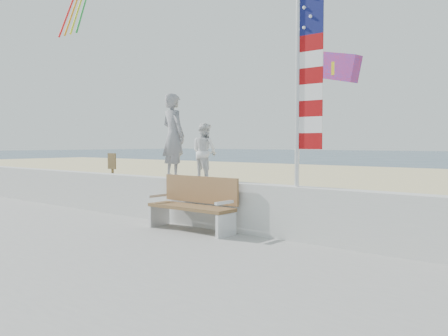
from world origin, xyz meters
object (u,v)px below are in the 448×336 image
Objects in this scene: adult at (173,136)px; bench at (194,203)px; child at (204,152)px; flag at (304,70)px.

bench is (1.00, -0.45, -1.26)m from adult.
child is 2.58m from flag.
child is (0.86, 0.00, -0.32)m from adult.
flag is (2.05, 0.45, 2.30)m from bench.
child is 0.62× the size of bench.
adult is at bearing 179.99° from flag.
bench is 3.12m from flag.
bench is at bearing 167.33° from adult.
child reaches higher than bench.
child is 1.06m from bench.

